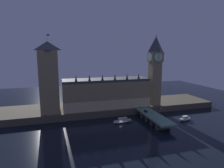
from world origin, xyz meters
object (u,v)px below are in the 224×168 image
clock_tower (155,69)px  street_lamp_mid (161,110)px  pedestrian_near_rail (153,119)px  street_lamp_far (140,106)px  car_northbound_lead (146,111)px  boat_downstream (185,119)px  boat_upstream (123,121)px  street_lamp_near (157,117)px  victoria_tower (49,77)px

clock_tower → street_lamp_mid: (-10.16, -31.48, -32.97)m
pedestrian_near_rail → street_lamp_far: (-0.40, 23.50, 3.47)m
car_northbound_lead → boat_downstream: bearing=-23.0°
car_northbound_lead → pedestrian_near_rail: bearing=-98.7°
street_lamp_far → boat_upstream: bearing=-158.4°
car_northbound_lead → boat_downstream: size_ratio=0.32×
street_lamp_near → street_lamp_mid: street_lamp_near is taller
clock_tower → boat_downstream: (12.04, -34.31, -41.54)m
pedestrian_near_rail → clock_tower: bearing=61.0°
pedestrian_near_rail → boat_downstream: pedestrian_near_rail is taller
victoria_tower → street_lamp_far: victoria_tower is taller
car_northbound_lead → boat_downstream: 34.58m
street_lamp_near → street_lamp_mid: 19.36m
car_northbound_lead → boat_downstream: car_northbound_lead is taller
street_lamp_near → boat_downstream: bearing=18.9°
pedestrian_near_rail → boat_downstream: size_ratio=0.14×
street_lamp_far → boat_downstream: size_ratio=0.58×
pedestrian_near_rail → street_lamp_near: street_lamp_near is taller
street_lamp_mid → boat_upstream: (-32.07, 6.98, -8.42)m
boat_upstream → street_lamp_far: bearing=21.6°
boat_upstream → boat_downstream: bearing=-10.3°
car_northbound_lead → street_lamp_near: bearing=-97.6°
clock_tower → pedestrian_near_rail: clock_tower is taller
street_lamp_mid → car_northbound_lead: bearing=131.3°
car_northbound_lead → boat_upstream: 23.72m
street_lamp_mid → boat_upstream: size_ratio=0.34×
boat_upstream → clock_tower: bearing=30.1°
street_lamp_far → boat_downstream: street_lamp_far is taller
clock_tower → boat_upstream: (-42.23, -24.50, -41.38)m
clock_tower → boat_downstream: bearing=-70.7°
street_lamp_far → boat_downstream: (34.77, -17.55, -9.14)m
street_lamp_near → boat_upstream: 30.39m
pedestrian_near_rail → boat_downstream: (34.37, 5.95, -5.67)m
car_northbound_lead → boat_upstream: size_ratio=0.22×
victoria_tower → street_lamp_near: size_ratio=11.06×
victoria_tower → car_northbound_lead: 90.04m
victoria_tower → pedestrian_near_rail: (78.37, -43.28, -30.14)m
street_lamp_mid → boat_downstream: 23.96m
car_northbound_lead → street_lamp_near: size_ratio=0.63×
car_northbound_lead → pedestrian_near_rail: size_ratio=2.32×
street_lamp_near → street_lamp_far: 29.44m
car_northbound_lead → street_lamp_mid: bearing=-48.7°
street_lamp_far → boat_downstream: 40.01m
street_lamp_near → boat_upstream: bearing=131.9°
pedestrian_near_rail → street_lamp_mid: (12.17, 8.78, 2.90)m
street_lamp_far → boat_upstream: street_lamp_far is taller
boat_downstream → street_lamp_far: bearing=153.2°
pedestrian_near_rail → street_lamp_far: bearing=91.0°
street_lamp_near → street_lamp_far: (-0.00, 29.44, 0.49)m
boat_upstream → boat_downstream: size_ratio=1.46×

